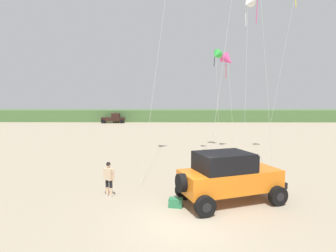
{
  "coord_description": "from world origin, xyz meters",
  "views": [
    {
      "loc": [
        -0.47,
        -9.77,
        4.51
      ],
      "look_at": [
        -0.62,
        3.38,
        3.28
      ],
      "focal_mm": 29.19,
      "sensor_mm": 36.0,
      "label": 1
    }
  ],
  "objects_px": {
    "kite_black_sled": "(248,3)",
    "person_watching": "(109,177)",
    "jeep": "(229,176)",
    "distant_pickup": "(114,118)",
    "cooler_box": "(176,203)",
    "kite_orange_streamer": "(216,55)",
    "kite_white_parafoil": "(228,60)"
  },
  "relations": [
    {
      "from": "jeep",
      "to": "cooler_box",
      "type": "bearing_deg",
      "value": -166.26
    },
    {
      "from": "kite_black_sled",
      "to": "kite_white_parafoil",
      "type": "distance_m",
      "value": 5.02
    },
    {
      "from": "jeep",
      "to": "kite_orange_streamer",
      "type": "xyz_separation_m",
      "value": [
        1.18,
        11.24,
        7.05
      ]
    },
    {
      "from": "cooler_box",
      "to": "distant_pickup",
      "type": "bearing_deg",
      "value": 116.3
    },
    {
      "from": "kite_orange_streamer",
      "to": "kite_white_parafoil",
      "type": "distance_m",
      "value": 2.73
    },
    {
      "from": "person_watching",
      "to": "distant_pickup",
      "type": "distance_m",
      "value": 43.62
    },
    {
      "from": "jeep",
      "to": "distant_pickup",
      "type": "xyz_separation_m",
      "value": [
        -14.21,
        43.37,
        -0.26
      ]
    },
    {
      "from": "person_watching",
      "to": "kite_white_parafoil",
      "type": "relative_size",
      "value": 0.19
    },
    {
      "from": "person_watching",
      "to": "kite_white_parafoil",
      "type": "height_order",
      "value": "kite_white_parafoil"
    },
    {
      "from": "kite_orange_streamer",
      "to": "kite_black_sled",
      "type": "xyz_separation_m",
      "value": [
        2.36,
        -0.59,
        3.92
      ]
    },
    {
      "from": "cooler_box",
      "to": "kite_black_sled",
      "type": "bearing_deg",
      "value": 73.54
    },
    {
      "from": "jeep",
      "to": "kite_orange_streamer",
      "type": "bearing_deg",
      "value": 84.02
    },
    {
      "from": "cooler_box",
      "to": "kite_orange_streamer",
      "type": "bearing_deg",
      "value": 84.57
    },
    {
      "from": "jeep",
      "to": "kite_black_sled",
      "type": "height_order",
      "value": "kite_black_sled"
    },
    {
      "from": "jeep",
      "to": "person_watching",
      "type": "height_order",
      "value": "jeep"
    },
    {
      "from": "cooler_box",
      "to": "kite_white_parafoil",
      "type": "xyz_separation_m",
      "value": [
        4.97,
        14.13,
        7.99
      ]
    },
    {
      "from": "cooler_box",
      "to": "jeep",
      "type": "bearing_deg",
      "value": 24.94
    },
    {
      "from": "kite_black_sled",
      "to": "person_watching",
      "type": "bearing_deg",
      "value": -131.94
    },
    {
      "from": "kite_white_parafoil",
      "to": "distant_pickup",
      "type": "bearing_deg",
      "value": 119.44
    },
    {
      "from": "jeep",
      "to": "person_watching",
      "type": "xyz_separation_m",
      "value": [
        -5.46,
        0.64,
        -0.26
      ]
    },
    {
      "from": "person_watching",
      "to": "cooler_box",
      "type": "bearing_deg",
      "value": -21.36
    },
    {
      "from": "jeep",
      "to": "cooler_box",
      "type": "distance_m",
      "value": 2.62
    },
    {
      "from": "jeep",
      "to": "kite_orange_streamer",
      "type": "height_order",
      "value": "kite_orange_streamer"
    },
    {
      "from": "person_watching",
      "to": "kite_white_parafoil",
      "type": "distance_m",
      "value": 16.86
    },
    {
      "from": "distant_pickup",
      "to": "kite_white_parafoil",
      "type": "bearing_deg",
      "value": -60.56
    },
    {
      "from": "distant_pickup",
      "to": "jeep",
      "type": "bearing_deg",
      "value": -71.86
    },
    {
      "from": "distant_pickup",
      "to": "cooler_box",
      "type": "bearing_deg",
      "value": -74.9
    },
    {
      "from": "cooler_box",
      "to": "distant_pickup",
      "type": "relative_size",
      "value": 0.12
    },
    {
      "from": "jeep",
      "to": "distant_pickup",
      "type": "bearing_deg",
      "value": 108.14
    },
    {
      "from": "kite_white_parafoil",
      "to": "kite_orange_streamer",
      "type": "bearing_deg",
      "value": -121.97
    },
    {
      "from": "cooler_box",
      "to": "kite_white_parafoil",
      "type": "height_order",
      "value": "kite_white_parafoil"
    },
    {
      "from": "cooler_box",
      "to": "kite_orange_streamer",
      "type": "distance_m",
      "value": 14.73
    }
  ]
}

